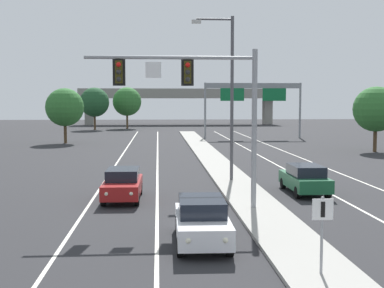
{
  "coord_description": "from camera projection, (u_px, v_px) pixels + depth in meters",
  "views": [
    {
      "loc": [
        -4.63,
        -8.57,
        5.02
      ],
      "look_at": [
        -3.2,
        12.77,
        3.2
      ],
      "focal_mm": 47.32,
      "sensor_mm": 36.0,
      "label": 1
    }
  ],
  "objects": [
    {
      "name": "median_island",
      "position": [
        245.0,
        193.0,
        27.14
      ],
      "size": [
        2.4,
        110.0,
        0.15
      ],
      "primitive_type": "cube",
      "color": "#9E9B93",
      "rests_on": "ground"
    },
    {
      "name": "lane_stripe_oncoming_center",
      "position": [
        157.0,
        176.0,
        33.79
      ],
      "size": [
        0.14,
        100.0,
        0.01
      ],
      "primitive_type": "cube",
      "color": "silver",
      "rests_on": "ground"
    },
    {
      "name": "lane_stripe_receding_center",
      "position": [
        296.0,
        175.0,
        34.42
      ],
      "size": [
        0.14,
        100.0,
        0.01
      ],
      "primitive_type": "cube",
      "color": "silver",
      "rests_on": "ground"
    },
    {
      "name": "edge_stripe_left",
      "position": [
        108.0,
        177.0,
        33.57
      ],
      "size": [
        0.14,
        100.0,
        0.01
      ],
      "primitive_type": "cube",
      "color": "silver",
      "rests_on": "ground"
    },
    {
      "name": "edge_stripe_right",
      "position": [
        343.0,
        174.0,
        34.64
      ],
      "size": [
        0.14,
        100.0,
        0.01
      ],
      "primitive_type": "cube",
      "color": "silver",
      "rests_on": "ground"
    },
    {
      "name": "overhead_signal_mast",
      "position": [
        200.0,
        94.0,
        22.71
      ],
      "size": [
        7.74,
        0.44,
        7.2
      ],
      "color": "gray",
      "rests_on": "median_island"
    },
    {
      "name": "median_sign_post",
      "position": [
        322.0,
        224.0,
        14.17
      ],
      "size": [
        0.6,
        0.1,
        2.2
      ],
      "color": "gray",
      "rests_on": "median_island"
    },
    {
      "name": "street_lamp_median",
      "position": [
        228.0,
        88.0,
        30.94
      ],
      "size": [
        2.58,
        0.28,
        10.0
      ],
      "color": "#4C4C51",
      "rests_on": "median_island"
    },
    {
      "name": "car_oncoming_white",
      "position": [
        202.0,
        220.0,
        17.83
      ],
      "size": [
        1.88,
        4.49,
        1.58
      ],
      "color": "silver",
      "rests_on": "ground"
    },
    {
      "name": "car_oncoming_red",
      "position": [
        123.0,
        184.0,
        25.71
      ],
      "size": [
        1.88,
        4.49,
        1.58
      ],
      "color": "maroon",
      "rests_on": "ground"
    },
    {
      "name": "car_receding_green",
      "position": [
        305.0,
        179.0,
        27.45
      ],
      "size": [
        1.82,
        4.47,
        1.58
      ],
      "color": "#195633",
      "rests_on": "ground"
    },
    {
      "name": "highway_sign_gantry",
      "position": [
        253.0,
        93.0,
        68.18
      ],
      "size": [
        13.28,
        0.42,
        7.5
      ],
      "color": "gray",
      "rests_on": "ground"
    },
    {
      "name": "overpass_bridge",
      "position": [
        180.0,
        98.0,
        108.56
      ],
      "size": [
        42.4,
        6.4,
        7.65
      ],
      "color": "gray",
      "rests_on": "ground"
    },
    {
      "name": "tree_far_left_b",
      "position": [
        95.0,
        102.0,
        88.0
      ],
      "size": [
        5.11,
        5.11,
        7.39
      ],
      "color": "#4C3823",
      "rests_on": "ground"
    },
    {
      "name": "tree_far_right_c",
      "position": [
        376.0,
        109.0,
        49.85
      ],
      "size": [
        4.47,
        4.47,
        6.47
      ],
      "color": "#4C3823",
      "rests_on": "ground"
    },
    {
      "name": "tree_far_left_a",
      "position": [
        65.0,
        107.0,
        59.99
      ],
      "size": [
        4.54,
        4.54,
        6.56
      ],
      "color": "#4C3823",
      "rests_on": "ground"
    },
    {
      "name": "tree_far_left_c",
      "position": [
        127.0,
        102.0,
        92.15
      ],
      "size": [
        5.22,
        5.22,
        7.55
      ],
      "color": "#4C3823",
      "rests_on": "ground"
    }
  ]
}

